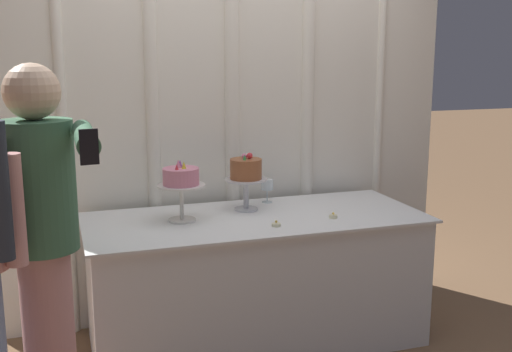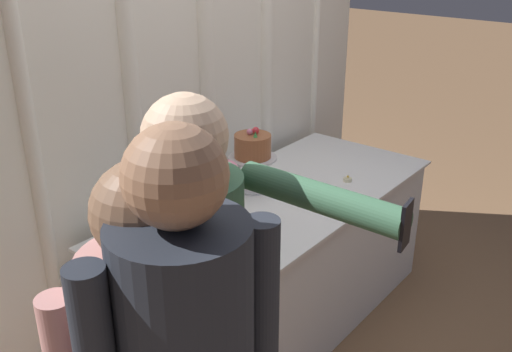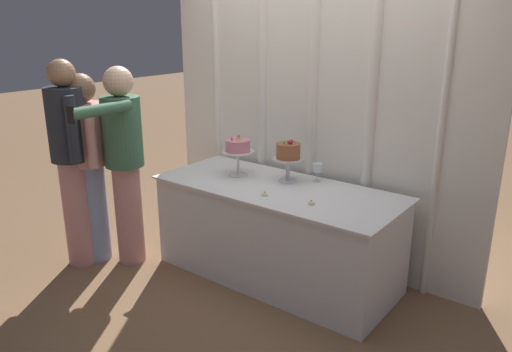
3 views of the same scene
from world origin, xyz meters
name	(u,v)px [view 1 (image 1 of 3)]	position (x,y,z in m)	size (l,w,h in m)	color
ground_plane	(261,347)	(0.00, 0.00, 0.00)	(24.00, 24.00, 0.00)	#846042
draped_curtain	(230,91)	(-0.01, 0.59, 1.45)	(2.92, 0.16, 2.73)	white
cake_table	(256,279)	(0.00, 0.10, 0.38)	(1.94, 0.82, 0.77)	white
cake_display_nearleft	(181,180)	(-0.42, 0.14, 1.00)	(0.27, 0.27, 0.35)	silver
cake_display_nearright	(246,173)	(-0.01, 0.26, 1.00)	(0.25, 0.25, 0.35)	silver
wine_glass	(267,185)	(0.17, 0.40, 0.88)	(0.08, 0.08, 0.15)	silver
tealight_far_left	(276,225)	(0.04, -0.12, 0.78)	(0.05, 0.05, 0.03)	beige
tealight_near_left	(333,216)	(0.41, -0.07, 0.78)	(0.05, 0.05, 0.04)	beige
guest_girl_blue_dress	(42,234)	(-1.15, -0.44, 0.93)	(0.46, 0.76, 1.66)	#D6938E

